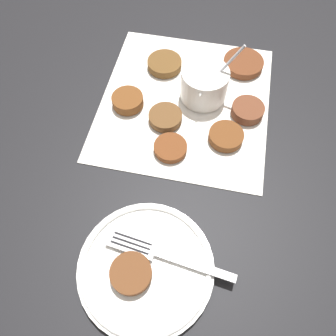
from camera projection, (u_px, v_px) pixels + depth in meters
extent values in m
plane|color=black|center=(186.00, 99.00, 0.65)|extent=(4.00, 4.00, 0.00)
cube|color=white|center=(184.00, 101.00, 0.65)|extent=(0.37, 0.34, 0.00)
cylinder|color=white|center=(204.00, 84.00, 0.63)|extent=(0.09, 0.09, 0.06)
cylinder|color=orange|center=(204.00, 89.00, 0.64)|extent=(0.08, 0.08, 0.03)
cone|color=white|center=(201.00, 93.00, 0.59)|extent=(0.02, 0.02, 0.02)
cylinder|color=silver|center=(223.00, 69.00, 0.59)|extent=(0.03, 0.06, 0.10)
cylinder|color=brown|center=(172.00, 148.00, 0.58)|extent=(0.06, 0.06, 0.01)
cylinder|color=brown|center=(128.00, 101.00, 0.63)|extent=(0.06, 0.06, 0.02)
cylinder|color=brown|center=(248.00, 110.00, 0.62)|extent=(0.06, 0.06, 0.02)
cylinder|color=brown|center=(165.00, 64.00, 0.68)|extent=(0.07, 0.07, 0.02)
cylinder|color=brown|center=(243.00, 63.00, 0.69)|extent=(0.08, 0.08, 0.01)
cylinder|color=brown|center=(165.00, 117.00, 0.62)|extent=(0.06, 0.06, 0.02)
cylinder|color=brown|center=(226.00, 136.00, 0.59)|extent=(0.06, 0.06, 0.02)
cylinder|color=white|center=(146.00, 268.00, 0.48)|extent=(0.20, 0.20, 0.01)
torus|color=white|center=(146.00, 266.00, 0.48)|extent=(0.19, 0.19, 0.01)
cylinder|color=brown|center=(128.00, 272.00, 0.46)|extent=(0.06, 0.06, 0.01)
cube|color=silver|center=(195.00, 265.00, 0.47)|extent=(0.02, 0.12, 0.00)
cube|color=silver|center=(131.00, 244.00, 0.49)|extent=(0.03, 0.08, 0.00)
cube|color=black|center=(133.00, 239.00, 0.49)|extent=(0.01, 0.06, 0.00)
cube|color=black|center=(131.00, 243.00, 0.49)|extent=(0.01, 0.06, 0.00)
cube|color=black|center=(130.00, 248.00, 0.48)|extent=(0.01, 0.06, 0.00)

